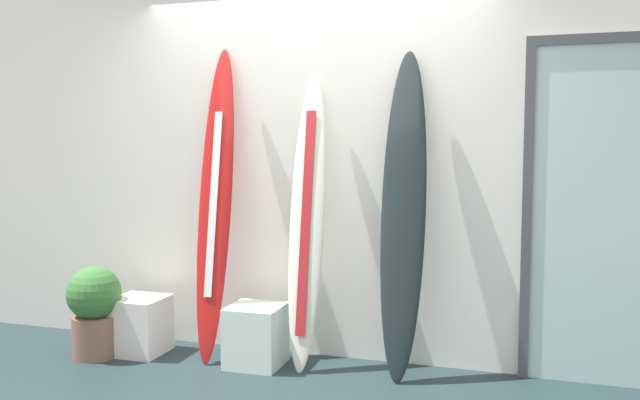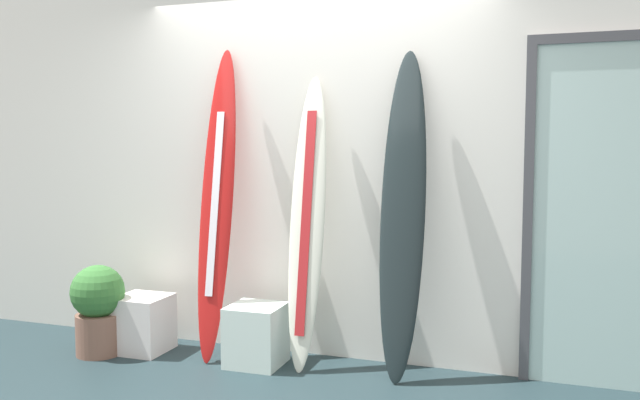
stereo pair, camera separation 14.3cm
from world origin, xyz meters
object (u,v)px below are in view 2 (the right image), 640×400
object	(u,v)px
potted_plant	(98,307)
surfboard_crimson	(217,206)
display_block_center	(143,324)
surfboard_ivory	(307,222)
glass_door	(621,208)
surfboard_charcoal	(403,215)
display_block_left	(256,335)

from	to	relation	value
potted_plant	surfboard_crimson	bearing A→B (deg)	17.38
display_block_center	potted_plant	bearing A→B (deg)	-145.75
surfboard_ivory	potted_plant	world-z (taller)	surfboard_ivory
display_block_center	glass_door	distance (m)	3.29
display_block_center	glass_door	bearing A→B (deg)	5.91
surfboard_charcoal	display_block_center	size ratio (longest dim) A/B	5.23
surfboard_crimson	glass_door	bearing A→B (deg)	5.32
surfboard_crimson	surfboard_charcoal	xyz separation A→B (m)	(1.30, 0.02, -0.02)
surfboard_charcoal	display_block_left	distance (m)	1.29
surfboard_charcoal	potted_plant	distance (m)	2.25
surfboard_charcoal	display_block_left	world-z (taller)	surfboard_charcoal
surfboard_ivory	display_block_center	world-z (taller)	surfboard_ivory
display_block_left	surfboard_charcoal	bearing A→B (deg)	6.03
surfboard_crimson	display_block_left	xyz separation A→B (m)	(0.33, -0.08, -0.86)
surfboard_charcoal	glass_door	distance (m)	1.29
display_block_left	potted_plant	distance (m)	1.17
surfboard_ivory	display_block_left	bearing A→B (deg)	-162.63
surfboard_charcoal	display_block_left	xyz separation A→B (m)	(-0.97, -0.10, -0.84)
display_block_center	potted_plant	size ratio (longest dim) A/B	0.63
surfboard_crimson	display_block_center	world-z (taller)	surfboard_crimson
surfboard_crimson	potted_plant	world-z (taller)	surfboard_crimson
surfboard_crimson	potted_plant	bearing A→B (deg)	-162.62
surfboard_crimson	surfboard_ivory	xyz separation A→B (m)	(0.66, 0.02, -0.09)
surfboard_ivory	potted_plant	xyz separation A→B (m)	(-1.48, -0.28, -0.63)
display_block_left	potted_plant	bearing A→B (deg)	-171.38
glass_door	potted_plant	xyz separation A→B (m)	(-3.39, -0.49, -0.76)
surfboard_charcoal	glass_door	bearing A→B (deg)	9.74
surfboard_charcoal	surfboard_ivory	bearing A→B (deg)	179.97
display_block_center	glass_door	world-z (taller)	glass_door
surfboard_crimson	surfboard_charcoal	world-z (taller)	surfboard_crimson
surfboard_crimson	display_block_left	world-z (taller)	surfboard_crimson
surfboard_charcoal	glass_door	size ratio (longest dim) A/B	0.97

